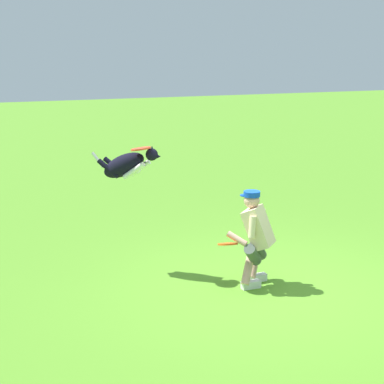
# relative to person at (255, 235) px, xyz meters

# --- Properties ---
(ground_plane) EXTENTS (60.00, 60.00, 0.00)m
(ground_plane) POSITION_rel_person_xyz_m (-0.13, 0.27, -0.70)
(ground_plane) COLOR #518C25
(person) EXTENTS (0.70, 0.57, 1.29)m
(person) POSITION_rel_person_xyz_m (0.00, 0.00, 0.00)
(person) COLOR silver
(person) RESTS_ON ground_plane
(dog) EXTENTS (0.84, 0.78, 0.56)m
(dog) POSITION_rel_person_xyz_m (1.40, -1.21, 0.84)
(dog) COLOR black
(frisbee_flying) EXTENTS (0.37, 0.36, 0.07)m
(frisbee_flying) POSITION_rel_person_xyz_m (1.27, -0.96, 1.10)
(frisbee_flying) COLOR #EB4725
(frisbee_held) EXTENTS (0.38, 0.37, 0.12)m
(frisbee_held) POSITION_rel_person_xyz_m (0.38, -0.05, -0.09)
(frisbee_held) COLOR #E45116
(frisbee_held) RESTS_ON person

